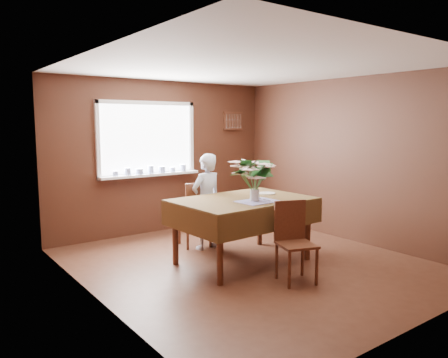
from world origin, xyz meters
TOP-DOWN VIEW (x-y plane):
  - floor at (0.00, 0.00)m, footprint 4.50×4.50m
  - ceiling at (0.00, 0.00)m, footprint 4.50×4.50m
  - wall_back at (0.00, 2.25)m, footprint 4.00×0.00m
  - wall_front at (0.00, -2.25)m, footprint 4.00×0.00m
  - wall_left at (-2.00, 0.00)m, footprint 0.00×4.50m
  - wall_right at (2.00, 0.00)m, footprint 0.00×4.50m
  - window_assembly at (-0.30, 2.19)m, footprint 1.72×0.20m
  - spoon_rack at (1.45, 2.22)m, footprint 0.44×0.05m
  - dining_table at (-0.02, 0.11)m, footprint 1.78×1.24m
  - chair_far at (-0.12, 1.06)m, footprint 0.49×0.49m
  - chair_near at (0.04, -0.74)m, footprint 0.50×0.50m
  - seated_woman at (-0.05, 0.91)m, footprint 0.54×0.39m
  - flower_bouquet at (-0.02, -0.12)m, footprint 0.60×0.60m
  - side_plate at (0.49, 0.21)m, footprint 0.26×0.26m
  - table_knife at (0.12, -0.15)m, footprint 0.03×0.24m

SIDE VIEW (x-z plane):
  - floor at x=0.00m, z-range 0.00..0.00m
  - chair_near at x=0.04m, z-range 0.04..0.96m
  - chair_far at x=-0.12m, z-range 0.04..1.01m
  - seated_woman at x=-0.05m, z-range 0.00..1.38m
  - dining_table at x=-0.02m, z-range 0.31..1.16m
  - side_plate at x=0.49m, z-range 0.84..0.86m
  - table_knife at x=0.12m, z-range 0.85..0.85m
  - flower_bouquet at x=-0.02m, z-range 0.92..1.43m
  - wall_back at x=0.00m, z-range -0.75..3.25m
  - wall_front at x=0.00m, z-range -0.75..3.25m
  - wall_left at x=-2.00m, z-range -1.00..3.50m
  - wall_right at x=2.00m, z-range -1.00..3.50m
  - window_assembly at x=-0.30m, z-range 0.73..1.95m
  - spoon_rack at x=1.45m, z-range 1.69..2.02m
  - ceiling at x=0.00m, z-range 2.50..2.50m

